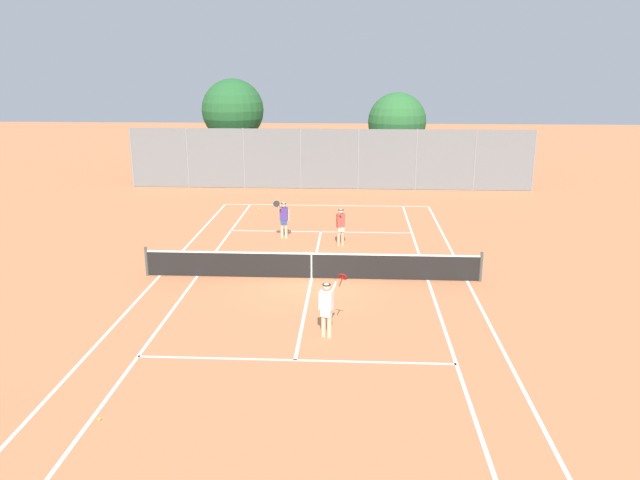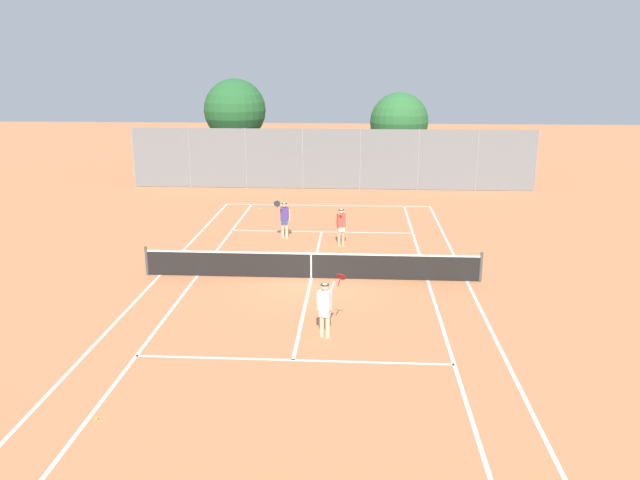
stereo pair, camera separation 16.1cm
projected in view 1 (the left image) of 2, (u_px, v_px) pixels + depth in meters
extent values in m
plane|color=#CC7A4C|center=(312.00, 278.00, 22.24)|extent=(120.00, 120.00, 0.00)
cube|color=silver|center=(326.00, 205.00, 33.67)|extent=(11.00, 0.10, 0.01)
cube|color=silver|center=(160.00, 275.00, 22.52)|extent=(0.10, 23.80, 0.01)
cube|color=silver|center=(467.00, 281.00, 21.96)|extent=(0.10, 23.80, 0.01)
cube|color=silver|center=(197.00, 276.00, 22.45)|extent=(0.10, 23.80, 0.01)
cube|color=silver|center=(428.00, 280.00, 22.03)|extent=(0.10, 23.80, 0.01)
cube|color=silver|center=(295.00, 360.00, 16.09)|extent=(8.26, 0.10, 0.01)
cube|color=silver|center=(321.00, 232.00, 28.39)|extent=(8.26, 0.10, 0.01)
cube|color=silver|center=(312.00, 278.00, 22.24)|extent=(0.10, 12.80, 0.01)
cylinder|color=#474C47|center=(147.00, 261.00, 22.40)|extent=(0.10, 0.10, 1.07)
cylinder|color=#474C47|center=(481.00, 267.00, 21.79)|extent=(0.10, 0.10, 1.07)
cube|color=black|center=(311.00, 266.00, 22.12)|extent=(11.90, 0.02, 0.89)
cube|color=white|center=(311.00, 254.00, 21.99)|extent=(11.90, 0.03, 0.06)
cube|color=white|center=(311.00, 266.00, 22.12)|extent=(0.05, 0.03, 0.89)
cylinder|color=beige|center=(323.00, 323.00, 17.40)|extent=(0.13, 0.13, 0.82)
cylinder|color=beige|center=(329.00, 324.00, 17.33)|extent=(0.13, 0.13, 0.82)
cube|color=white|center=(326.00, 312.00, 17.27)|extent=(0.33, 0.27, 0.24)
cube|color=white|center=(326.00, 300.00, 17.17)|extent=(0.39, 0.31, 0.56)
sphere|color=beige|center=(327.00, 287.00, 17.07)|extent=(0.22, 0.22, 0.22)
cylinder|color=black|center=(327.00, 285.00, 17.05)|extent=(0.23, 0.23, 0.02)
cylinder|color=beige|center=(319.00, 301.00, 17.28)|extent=(0.08, 0.08, 0.52)
cylinder|color=beige|center=(333.00, 289.00, 17.16)|extent=(0.24, 0.45, 0.35)
cylinder|color=maroon|center=(341.00, 282.00, 17.29)|extent=(0.12, 0.24, 0.22)
cylinder|color=maroon|center=(343.00, 277.00, 17.37)|extent=(0.33, 0.29, 0.23)
cylinder|color=beige|center=(286.00, 229.00, 27.26)|extent=(0.13, 0.13, 0.82)
cylinder|color=beige|center=(282.00, 229.00, 27.26)|extent=(0.13, 0.13, 0.82)
cube|color=#334C8C|center=(284.00, 222.00, 27.17)|extent=(0.28, 0.19, 0.24)
cube|color=#4C388C|center=(284.00, 214.00, 27.07)|extent=(0.34, 0.21, 0.56)
sphere|color=beige|center=(284.00, 205.00, 26.96)|extent=(0.22, 0.22, 0.22)
cylinder|color=black|center=(284.00, 203.00, 26.95)|extent=(0.23, 0.23, 0.02)
cylinder|color=beige|center=(289.00, 215.00, 27.08)|extent=(0.08, 0.08, 0.52)
cylinder|color=beige|center=(280.00, 208.00, 26.86)|extent=(0.09, 0.46, 0.35)
cylinder|color=black|center=(277.00, 206.00, 26.57)|extent=(0.04, 0.25, 0.22)
cylinder|color=black|center=(276.00, 204.00, 26.43)|extent=(0.28, 0.20, 0.23)
cylinder|color=#D8A884|center=(343.00, 236.00, 26.14)|extent=(0.13, 0.13, 0.82)
cylinder|color=#D8A884|center=(339.00, 236.00, 26.08)|extent=(0.13, 0.13, 0.82)
cube|color=beige|center=(341.00, 229.00, 26.02)|extent=(0.33, 0.28, 0.24)
cube|color=#D84C3F|center=(341.00, 220.00, 25.93)|extent=(0.39, 0.32, 0.56)
sphere|color=#D8A884|center=(341.00, 211.00, 25.82)|extent=(0.22, 0.22, 0.22)
cylinder|color=black|center=(341.00, 210.00, 25.80)|extent=(0.23, 0.23, 0.02)
cylinder|color=#D8A884|center=(346.00, 221.00, 26.02)|extent=(0.08, 0.08, 0.52)
cylinder|color=#D8A884|center=(339.00, 215.00, 25.68)|extent=(0.25, 0.45, 0.35)
sphere|color=#D1DB33|center=(356.00, 261.00, 24.03)|extent=(0.07, 0.07, 0.07)
sphere|color=#D1DB33|center=(99.00, 419.00, 13.36)|extent=(0.07, 0.07, 0.07)
sphere|color=#D1DB33|center=(247.00, 262.00, 23.93)|extent=(0.07, 0.07, 0.07)
sphere|color=#D1DB33|center=(426.00, 262.00, 24.01)|extent=(0.07, 0.07, 0.07)
sphere|color=#D1DB33|center=(259.00, 209.00, 32.73)|extent=(0.07, 0.07, 0.07)
cylinder|color=gray|center=(132.00, 158.00, 38.25)|extent=(0.08, 0.08, 3.66)
cylinder|color=gray|center=(188.00, 158.00, 38.07)|extent=(0.08, 0.08, 3.66)
cylinder|color=gray|center=(244.00, 158.00, 37.89)|extent=(0.08, 0.08, 3.66)
cylinder|color=gray|center=(301.00, 159.00, 37.71)|extent=(0.08, 0.08, 3.66)
cylinder|color=gray|center=(358.00, 159.00, 37.53)|extent=(0.08, 0.08, 3.66)
cylinder|color=gray|center=(416.00, 160.00, 37.36)|extent=(0.08, 0.08, 3.66)
cylinder|color=gray|center=(475.00, 160.00, 37.18)|extent=(0.08, 0.08, 3.66)
cylinder|color=gray|center=(534.00, 161.00, 37.00)|extent=(0.08, 0.08, 3.66)
cube|color=slate|center=(330.00, 159.00, 37.62)|extent=(24.34, 0.02, 3.62)
cylinder|color=brown|center=(235.00, 156.00, 40.81)|extent=(0.30, 0.30, 3.12)
sphere|color=#26602D|center=(233.00, 110.00, 40.01)|extent=(3.97, 3.97, 3.97)
sphere|color=#26602D|center=(228.00, 118.00, 40.33)|extent=(2.71, 2.71, 2.71)
cylinder|color=brown|center=(396.00, 162.00, 40.20)|extent=(0.27, 0.27, 2.53)
sphere|color=#2D6B33|center=(397.00, 122.00, 39.50)|extent=(3.69, 3.69, 3.69)
sphere|color=#2D6B33|center=(402.00, 130.00, 39.47)|extent=(2.26, 2.26, 2.26)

